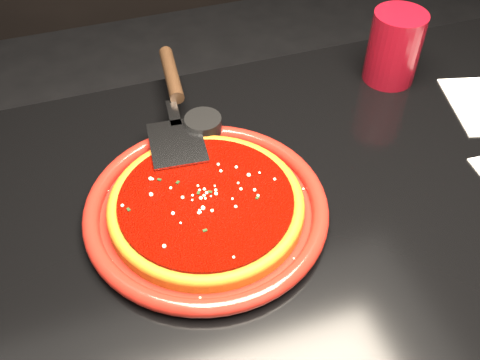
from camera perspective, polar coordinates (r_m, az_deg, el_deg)
name	(u,v)px	position (r m, az deg, el deg)	size (l,w,h in m)	color
table	(297,346)	(1.07, 6.07, -17.15)	(1.20, 0.80, 0.75)	black
plate	(206,208)	(0.75, -3.60, -3.00)	(0.34, 0.34, 0.03)	maroon
pizza_crust	(206,206)	(0.75, -3.62, -2.80)	(0.27, 0.27, 0.01)	brown
pizza_crust_rim	(206,203)	(0.74, -3.64, -2.45)	(0.27, 0.27, 0.02)	brown
pizza_sauce	(206,201)	(0.74, -3.66, -2.20)	(0.24, 0.24, 0.01)	#640400
parmesan_dusting	(206,197)	(0.74, -3.68, -1.85)	(0.24, 0.24, 0.01)	beige
basil_flecks	(206,198)	(0.74, -3.68, -1.90)	(0.22, 0.22, 0.00)	black
pizza_server	(175,103)	(0.88, -6.95, 8.19)	(0.10, 0.35, 0.03)	#B5B8BC
cup	(394,47)	(1.01, 16.12, 13.45)	(0.09, 0.09, 0.13)	maroon
ramekin	(203,129)	(0.86, -3.92, 5.43)	(0.06, 0.06, 0.05)	black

